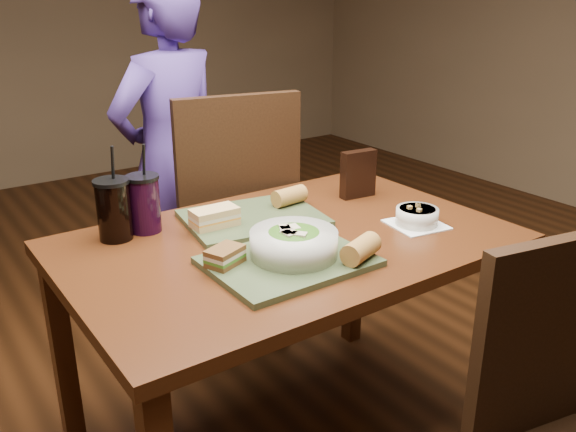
% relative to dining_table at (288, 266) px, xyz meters
% --- Properties ---
extents(dining_table, '(1.30, 0.85, 0.75)m').
position_rel_dining_table_xyz_m(dining_table, '(0.00, 0.00, 0.00)').
color(dining_table, '#46210E').
rests_on(dining_table, ground).
extents(chair_near, '(0.48, 0.48, 0.94)m').
position_rel_dining_table_xyz_m(chair_near, '(0.22, -0.82, -0.14)').
color(chair_near, black).
rests_on(chair_near, ground).
extents(chair_far, '(0.56, 0.56, 1.09)m').
position_rel_dining_table_xyz_m(chair_far, '(0.13, 0.62, -0.05)').
color(chair_far, black).
rests_on(chair_far, ground).
extents(diner, '(0.63, 0.49, 1.52)m').
position_rel_dining_table_xyz_m(diner, '(0.05, 0.93, 0.10)').
color(diner, '#432B78').
rests_on(diner, ground).
extents(tray_near, '(0.42, 0.32, 0.02)m').
position_rel_dining_table_xyz_m(tray_near, '(-0.11, -0.15, 0.10)').
color(tray_near, '#394629').
rests_on(tray_near, dining_table).
extents(tray_far, '(0.46, 0.38, 0.02)m').
position_rel_dining_table_xyz_m(tray_far, '(-0.01, 0.18, 0.10)').
color(tray_far, '#394629').
rests_on(tray_far, dining_table).
extents(salad_bowl, '(0.24, 0.24, 0.08)m').
position_rel_dining_table_xyz_m(salad_bowl, '(-0.08, -0.14, 0.15)').
color(salad_bowl, silver).
rests_on(salad_bowl, tray_near).
extents(soup_bowl, '(0.18, 0.18, 0.07)m').
position_rel_dining_table_xyz_m(soup_bowl, '(0.39, -0.15, 0.12)').
color(soup_bowl, white).
rests_on(soup_bowl, dining_table).
extents(sandwich_near, '(0.12, 0.10, 0.05)m').
position_rel_dining_table_xyz_m(sandwich_near, '(-0.26, -0.09, 0.13)').
color(sandwich_near, '#593819').
rests_on(sandwich_near, tray_near).
extents(sandwich_far, '(0.14, 0.08, 0.06)m').
position_rel_dining_table_xyz_m(sandwich_far, '(-0.15, 0.17, 0.14)').
color(sandwich_far, tan).
rests_on(sandwich_far, tray_far).
extents(baguette_near, '(0.14, 0.10, 0.06)m').
position_rel_dining_table_xyz_m(baguette_near, '(0.05, -0.27, 0.14)').
color(baguette_near, '#AD7533').
rests_on(baguette_near, tray_near).
extents(baguette_far, '(0.12, 0.07, 0.06)m').
position_rel_dining_table_xyz_m(baguette_far, '(0.15, 0.20, 0.14)').
color(baguette_far, '#AD7533').
rests_on(baguette_far, tray_far).
extents(cup_cola, '(0.10, 0.10, 0.28)m').
position_rel_dining_table_xyz_m(cup_cola, '(-0.42, 0.29, 0.18)').
color(cup_cola, black).
rests_on(cup_cola, dining_table).
extents(cup_berry, '(0.10, 0.10, 0.27)m').
position_rel_dining_table_xyz_m(cup_berry, '(-0.32, 0.30, 0.18)').
color(cup_berry, black).
rests_on(cup_berry, dining_table).
extents(chip_bag, '(0.13, 0.05, 0.17)m').
position_rel_dining_table_xyz_m(chip_bag, '(0.42, 0.17, 0.17)').
color(chip_bag, black).
rests_on(chip_bag, dining_table).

